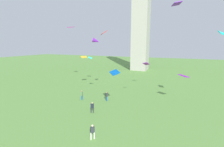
# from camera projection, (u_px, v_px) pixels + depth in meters

# --- Properties ---
(monument_obelisk) EXTENTS (5.88, 5.88, 51.82)m
(monument_obelisk) POSITION_uv_depth(u_px,v_px,m) (142.00, 0.00, 59.81)
(monument_obelisk) COLOR #A8A399
(monument_obelisk) RESTS_ON ground_plane
(person_0) EXTENTS (0.47, 0.49, 1.66)m
(person_0) POSITION_uv_depth(u_px,v_px,m) (92.00, 131.00, 17.21)
(person_0) COLOR silver
(person_0) RESTS_ON ground_plane
(person_1) EXTENTS (0.50, 0.32, 1.63)m
(person_1) POSITION_uv_depth(u_px,v_px,m) (92.00, 107.00, 23.90)
(person_1) COLOR #2D3338
(person_1) RESTS_ON ground_plane
(person_2) EXTENTS (0.39, 0.52, 1.74)m
(person_2) POSITION_uv_depth(u_px,v_px,m) (82.00, 95.00, 29.52)
(person_2) COLOR #235693
(person_2) RESTS_ON ground_plane
(person_3) EXTENTS (0.48, 0.47, 1.65)m
(person_3) POSITION_uv_depth(u_px,v_px,m) (107.00, 96.00, 28.99)
(person_3) COLOR #235693
(person_3) RESTS_ON ground_plane
(kite_flying_0) EXTENTS (1.08, 1.58, 0.87)m
(kite_flying_0) POSITION_uv_depth(u_px,v_px,m) (223.00, 33.00, 21.57)
(kite_flying_0) COLOR #11D6D4
(kite_flying_1) EXTENTS (1.54, 1.65, 0.79)m
(kite_flying_1) POSITION_uv_depth(u_px,v_px,m) (104.00, 33.00, 28.49)
(kite_flying_1) COLOR red
(kite_flying_2) EXTENTS (1.08, 1.10, 0.48)m
(kite_flying_2) POSITION_uv_depth(u_px,v_px,m) (177.00, 4.00, 16.41)
(kite_flying_2) COLOR purple
(kite_flying_3) EXTENTS (1.96, 1.91, 0.72)m
(kite_flying_3) POSITION_uv_depth(u_px,v_px,m) (115.00, 72.00, 23.57)
(kite_flying_3) COLOR #0653B3
(kite_flying_4) EXTENTS (1.57, 1.10, 0.26)m
(kite_flying_4) POSITION_uv_depth(u_px,v_px,m) (71.00, 27.00, 38.91)
(kite_flying_4) COLOR #BB168C
(kite_flying_5) EXTENTS (1.48, 1.28, 1.07)m
(kite_flying_5) POSITION_uv_depth(u_px,v_px,m) (96.00, 41.00, 25.68)
(kite_flying_5) COLOR purple
(kite_flying_6) EXTENTS (1.84, 1.68, 0.44)m
(kite_flying_6) POSITION_uv_depth(u_px,v_px,m) (184.00, 76.00, 26.17)
(kite_flying_6) COLOR purple
(kite_flying_7) EXTENTS (1.48, 1.54, 0.40)m
(kite_flying_7) POSITION_uv_depth(u_px,v_px,m) (84.00, 57.00, 35.57)
(kite_flying_7) COLOR gold
(kite_flying_8) EXTENTS (1.44, 1.66, 0.86)m
(kite_flying_8) POSITION_uv_depth(u_px,v_px,m) (146.00, 64.00, 36.92)
(kite_flying_8) COLOR purple
(kite_flying_9) EXTENTS (1.23, 1.14, 0.63)m
(kite_flying_9) POSITION_uv_depth(u_px,v_px,m) (90.00, 58.00, 41.58)
(kite_flying_9) COLOR #30CDC4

